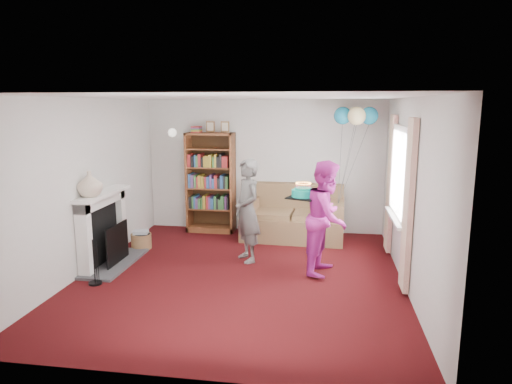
% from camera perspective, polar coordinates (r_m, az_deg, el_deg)
% --- Properties ---
extents(ground, '(5.00, 5.00, 0.00)m').
position_cam_1_polar(ground, '(6.60, -1.97, -10.49)').
color(ground, black).
rests_on(ground, ground).
extents(wall_back, '(4.50, 0.02, 2.50)m').
position_cam_1_polar(wall_back, '(8.70, 1.02, 3.25)').
color(wall_back, silver).
rests_on(wall_back, ground).
extents(wall_left, '(0.02, 5.00, 2.50)m').
position_cam_1_polar(wall_left, '(7.03, -20.46, 0.74)').
color(wall_left, silver).
rests_on(wall_left, ground).
extents(wall_right, '(0.02, 5.00, 2.50)m').
position_cam_1_polar(wall_right, '(6.25, 18.77, -0.35)').
color(wall_right, silver).
rests_on(wall_right, ground).
extents(ceiling, '(4.50, 5.00, 0.01)m').
position_cam_1_polar(ceiling, '(6.15, -2.13, 11.81)').
color(ceiling, white).
rests_on(ceiling, wall_back).
extents(fireplace, '(0.55, 1.80, 1.12)m').
position_cam_1_polar(fireplace, '(7.27, -18.16, -4.77)').
color(fireplace, '#3F3F42').
rests_on(fireplace, ground).
extents(window_bay, '(0.14, 2.02, 2.20)m').
position_cam_1_polar(window_bay, '(6.83, 17.44, 0.24)').
color(window_bay, white).
rests_on(window_bay, ground).
extents(wall_sconce, '(0.16, 0.23, 0.16)m').
position_cam_1_polar(wall_sconce, '(8.91, -10.42, 7.32)').
color(wall_sconce, gold).
rests_on(wall_sconce, ground).
extents(bookcase, '(0.90, 0.42, 2.10)m').
position_cam_1_polar(bookcase, '(8.74, -5.63, 1.09)').
color(bookcase, '#472B14').
rests_on(bookcase, ground).
extents(sofa, '(1.81, 0.96, 0.96)m').
position_cam_1_polar(sofa, '(8.39, 4.68, -3.31)').
color(sofa, brown).
rests_on(sofa, ground).
extents(wicker_basket, '(0.34, 0.34, 0.32)m').
position_cam_1_polar(wicker_basket, '(8.01, -14.15, -5.87)').
color(wicker_basket, olive).
rests_on(wicker_basket, ground).
extents(person_striped, '(0.64, 0.70, 1.60)m').
position_cam_1_polar(person_striped, '(7.02, -1.09, -2.34)').
color(person_striped, black).
rests_on(person_striped, ground).
extents(person_magenta, '(0.80, 0.92, 1.64)m').
position_cam_1_polar(person_magenta, '(6.60, 8.85, -3.16)').
color(person_magenta, '#BA2593').
rests_on(person_magenta, ground).
extents(birthday_cake, '(0.40, 0.40, 0.22)m').
position_cam_1_polar(birthday_cake, '(6.60, 5.91, -0.17)').
color(birthday_cake, black).
rests_on(birthday_cake, ground).
extents(balloons, '(0.74, 0.74, 1.69)m').
position_cam_1_polar(balloons, '(7.98, 12.38, 9.30)').
color(balloons, '#3F3F3F').
rests_on(balloons, ground).
extents(mantel_vase, '(0.46, 0.46, 0.36)m').
position_cam_1_polar(mantel_vase, '(6.82, -20.07, 0.96)').
color(mantel_vase, beige).
rests_on(mantel_vase, fireplace).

